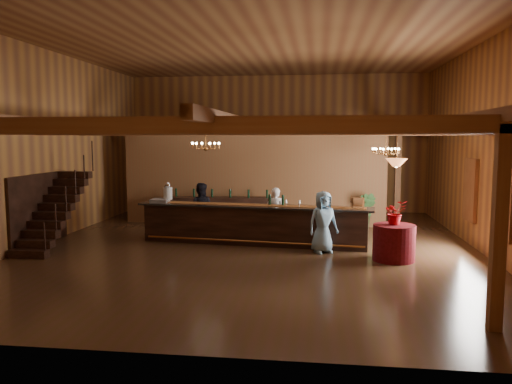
# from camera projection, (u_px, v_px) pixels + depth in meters

# --- Properties ---
(floor) EXTENTS (14.00, 14.00, 0.00)m
(floor) POSITION_uv_depth(u_px,v_px,m) (254.00, 246.00, 13.79)
(floor) COLOR #3F2916
(floor) RESTS_ON ground
(ceiling) EXTENTS (14.00, 14.00, 0.00)m
(ceiling) POSITION_uv_depth(u_px,v_px,m) (254.00, 43.00, 13.19)
(ceiling) COLOR olive
(ceiling) RESTS_ON wall_back
(wall_back) EXTENTS (12.00, 0.10, 5.50)m
(wall_back) POSITION_uv_depth(u_px,v_px,m) (276.00, 144.00, 20.40)
(wall_back) COLOR #A26B2F
(wall_back) RESTS_ON floor
(wall_front) EXTENTS (12.00, 0.10, 5.50)m
(wall_front) POSITION_uv_depth(u_px,v_px,m) (186.00, 156.00, 6.59)
(wall_front) COLOR #A26B2F
(wall_front) RESTS_ON floor
(wall_left) EXTENTS (0.10, 14.00, 5.50)m
(wall_left) POSITION_uv_depth(u_px,v_px,m) (46.00, 146.00, 14.24)
(wall_left) COLOR #A26B2F
(wall_left) RESTS_ON floor
(wall_right) EXTENTS (0.10, 14.00, 5.50)m
(wall_right) POSITION_uv_depth(u_px,v_px,m) (487.00, 147.00, 12.75)
(wall_right) COLOR #A26B2F
(wall_right) RESTS_ON floor
(beam_grid) EXTENTS (11.90, 13.90, 0.39)m
(beam_grid) POSITION_uv_depth(u_px,v_px,m) (257.00, 129.00, 13.94)
(beam_grid) COLOR brown
(beam_grid) RESTS_ON wall_left
(support_posts) EXTENTS (9.20, 10.20, 3.20)m
(support_posts) POSITION_uv_depth(u_px,v_px,m) (252.00, 191.00, 13.13)
(support_posts) COLOR brown
(support_posts) RESTS_ON floor
(partition_wall) EXTENTS (9.00, 0.18, 3.10)m
(partition_wall) POSITION_uv_depth(u_px,v_px,m) (253.00, 180.00, 17.14)
(partition_wall) COLOR brown
(partition_wall) RESTS_ON floor
(window_right_front) EXTENTS (0.12, 1.05, 1.75)m
(window_right_front) POSITION_uv_depth(u_px,v_px,m) (505.00, 202.00, 11.30)
(window_right_front) COLOR white
(window_right_front) RESTS_ON wall_right
(window_right_back) EXTENTS (0.12, 1.05, 1.75)m
(window_right_back) POSITION_uv_depth(u_px,v_px,m) (471.00, 190.00, 13.87)
(window_right_back) COLOR white
(window_right_back) RESTS_ON wall_right
(staircase) EXTENTS (1.00, 2.80, 2.00)m
(staircase) POSITION_uv_depth(u_px,v_px,m) (53.00, 211.00, 13.63)
(staircase) COLOR #381E15
(staircase) RESTS_ON floor
(backroom_boxes) EXTENTS (4.10, 0.60, 1.10)m
(backroom_boxes) POSITION_uv_depth(u_px,v_px,m) (265.00, 202.00, 19.20)
(backroom_boxes) COLOR #381E15
(backroom_boxes) RESTS_ON floor
(tasting_bar) EXTENTS (6.71, 1.54, 1.12)m
(tasting_bar) POSITION_uv_depth(u_px,v_px,m) (253.00, 224.00, 14.07)
(tasting_bar) COLOR #381E15
(tasting_bar) RESTS_ON floor
(beverage_dispenser) EXTENTS (0.26, 0.26, 0.60)m
(beverage_dispenser) POSITION_uv_depth(u_px,v_px,m) (168.00, 192.00, 14.62)
(beverage_dispenser) COLOR silver
(beverage_dispenser) RESTS_ON tasting_bar
(glass_rack_tray) EXTENTS (0.50, 0.50, 0.10)m
(glass_rack_tray) POSITION_uv_depth(u_px,v_px,m) (160.00, 201.00, 14.59)
(glass_rack_tray) COLOR gray
(glass_rack_tray) RESTS_ON tasting_bar
(raffle_drum) EXTENTS (0.34, 0.24, 0.30)m
(raffle_drum) POSITION_uv_depth(u_px,v_px,m) (358.00, 202.00, 13.27)
(raffle_drum) COLOR brown
(raffle_drum) RESTS_ON tasting_bar
(bar_bottle_0) EXTENTS (0.07, 0.07, 0.30)m
(bar_bottle_0) POSITION_uv_depth(u_px,v_px,m) (270.00, 200.00, 14.01)
(bar_bottle_0) COLOR black
(bar_bottle_0) RESTS_ON tasting_bar
(bar_bottle_1) EXTENTS (0.07, 0.07, 0.30)m
(bar_bottle_1) POSITION_uv_depth(u_px,v_px,m) (283.00, 200.00, 13.92)
(bar_bottle_1) COLOR black
(bar_bottle_1) RESTS_ON tasting_bar
(backbar_shelf) EXTENTS (3.56, 0.93, 0.99)m
(backbar_shelf) POSITION_uv_depth(u_px,v_px,m) (221.00, 212.00, 16.88)
(backbar_shelf) COLOR #381E15
(backbar_shelf) RESTS_ON floor
(round_table) EXTENTS (1.02, 1.02, 0.88)m
(round_table) POSITION_uv_depth(u_px,v_px,m) (394.00, 243.00, 12.18)
(round_table) COLOR #610B15
(round_table) RESTS_ON floor
(chandelier_left) EXTENTS (0.80, 0.80, 0.58)m
(chandelier_left) POSITION_uv_depth(u_px,v_px,m) (206.00, 145.00, 14.10)
(chandelier_left) COLOR #A56129
(chandelier_left) RESTS_ON beam_grid
(chandelier_right) EXTENTS (0.80, 0.80, 0.75)m
(chandelier_right) POSITION_uv_depth(u_px,v_px,m) (386.00, 151.00, 15.04)
(chandelier_right) COLOR #A56129
(chandelier_right) RESTS_ON beam_grid
(pendant_lamp) EXTENTS (0.52, 0.52, 0.90)m
(pendant_lamp) POSITION_uv_depth(u_px,v_px,m) (396.00, 162.00, 11.97)
(pendant_lamp) COLOR #A56129
(pendant_lamp) RESTS_ON beam_grid
(bartender) EXTENTS (0.62, 0.47, 1.54)m
(bartender) POSITION_uv_depth(u_px,v_px,m) (276.00, 213.00, 14.73)
(bartender) COLOR white
(bartender) RESTS_ON floor
(staff_second) EXTENTS (0.81, 0.64, 1.64)m
(staff_second) POSITION_uv_depth(u_px,v_px,m) (201.00, 210.00, 15.11)
(staff_second) COLOR black
(staff_second) RESTS_ON floor
(guest) EXTENTS (0.93, 0.79, 1.62)m
(guest) POSITION_uv_depth(u_px,v_px,m) (323.00, 222.00, 12.99)
(guest) COLOR #7AA5C1
(guest) RESTS_ON floor
(floor_plant) EXTENTS (0.82, 0.75, 1.20)m
(floor_plant) POSITION_uv_depth(u_px,v_px,m) (365.00, 211.00, 16.42)
(floor_plant) COLOR #2A4E22
(floor_plant) RESTS_ON floor
(table_flowers) EXTENTS (0.67, 0.64, 0.60)m
(table_flowers) POSITION_uv_depth(u_px,v_px,m) (395.00, 212.00, 12.15)
(table_flowers) COLOR #A3050B
(table_flowers) RESTS_ON round_table
(table_vase) EXTENTS (0.18, 0.18, 0.28)m
(table_vase) POSITION_uv_depth(u_px,v_px,m) (395.00, 219.00, 12.12)
(table_vase) COLOR #A56129
(table_vase) RESTS_ON round_table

